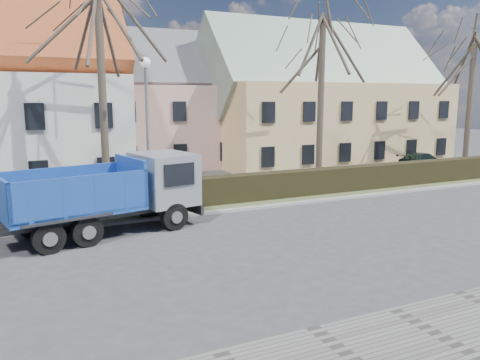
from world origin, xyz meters
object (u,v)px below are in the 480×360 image
dump_truck (98,196)px  streetlight (148,133)px  parked_car_b (422,161)px  cart_frame (47,227)px

dump_truck → streetlight: streetlight is taller
streetlight → parked_car_b: streetlight is taller
streetlight → cart_frame: 6.25m
streetlight → cart_frame: (-4.56, -2.96, -3.09)m
dump_truck → parked_car_b: size_ratio=1.73×
dump_truck → parked_car_b: 23.82m
dump_truck → cart_frame: 2.21m
dump_truck → cart_frame: bearing=147.5°
dump_truck → streetlight: size_ratio=1.08×
streetlight → cart_frame: size_ratio=9.32×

